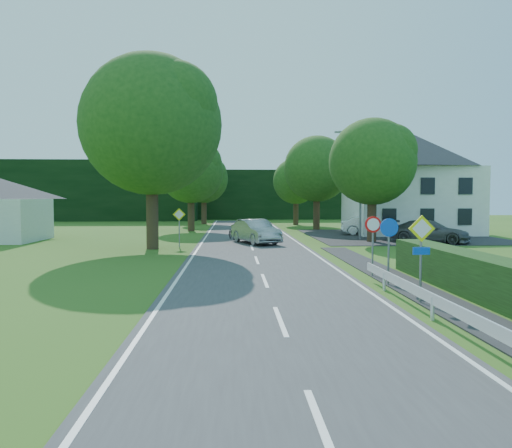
{
  "coord_description": "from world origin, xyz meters",
  "views": [
    {
      "loc": [
        -1.18,
        -6.19,
        3.1
      ],
      "look_at": [
        -0.07,
        17.31,
        1.85
      ],
      "focal_mm": 35.0,
      "sensor_mm": 36.0,
      "label": 1
    }
  ],
  "objects": [
    {
      "name": "ground",
      "position": [
        0.0,
        0.0,
        0.0
      ],
      "size": [
        160.0,
        160.0,
        0.0
      ],
      "primitive_type": "plane",
      "color": "#315919",
      "rests_on": "ground"
    },
    {
      "name": "road",
      "position": [
        0.0,
        20.0,
        0.02
      ],
      "size": [
        7.0,
        80.0,
        0.04
      ],
      "primitive_type": "cube",
      "color": "#3A3A3C",
      "rests_on": "ground"
    },
    {
      "name": "parking_pad",
      "position": [
        12.0,
        33.0,
        0.02
      ],
      "size": [
        14.0,
        16.0,
        0.04
      ],
      "primitive_type": "cube",
      "color": "black",
      "rests_on": "ground"
    },
    {
      "name": "line_edge_left",
      "position": [
        -3.25,
        20.0,
        0.04
      ],
      "size": [
        0.12,
        80.0,
        0.01
      ],
      "primitive_type": "cube",
      "color": "white",
      "rests_on": "road"
    },
    {
      "name": "line_edge_right",
      "position": [
        3.25,
        20.0,
        0.04
      ],
      "size": [
        0.12,
        80.0,
        0.01
      ],
      "primitive_type": "cube",
      "color": "white",
      "rests_on": "road"
    },
    {
      "name": "line_centre",
      "position": [
        0.0,
        20.0,
        0.04
      ],
      "size": [
        0.12,
        80.0,
        0.01
      ],
      "primitive_type": null,
      "color": "white",
      "rests_on": "road"
    },
    {
      "name": "tree_main",
      "position": [
        -6.0,
        24.0,
        5.82
      ],
      "size": [
        9.4,
        9.4,
        11.64
      ],
      "primitive_type": null,
      "color": "#1D4916",
      "rests_on": "ground"
    },
    {
      "name": "tree_left_far",
      "position": [
        -5.0,
        40.0,
        4.29
      ],
      "size": [
        7.0,
        7.0,
        8.58
      ],
      "primitive_type": null,
      "color": "#1D4916",
      "rests_on": "ground"
    },
    {
      "name": "tree_right_far",
      "position": [
        7.0,
        42.0,
        4.54
      ],
      "size": [
        7.4,
        7.4,
        9.09
      ],
      "primitive_type": null,
      "color": "#1D4916",
      "rests_on": "ground"
    },
    {
      "name": "tree_left_back",
      "position": [
        -4.5,
        52.0,
        4.04
      ],
      "size": [
        6.6,
        6.6,
        8.07
      ],
      "primitive_type": null,
      "color": "#1D4916",
      "rests_on": "ground"
    },
    {
      "name": "tree_right_back",
      "position": [
        6.0,
        50.0,
        3.78
      ],
      "size": [
        6.2,
        6.2,
        7.56
      ],
      "primitive_type": null,
      "color": "#1D4916",
      "rests_on": "ground"
    },
    {
      "name": "tree_right_mid",
      "position": [
        8.5,
        28.0,
        4.29
      ],
      "size": [
        7.0,
        7.0,
        8.58
      ],
      "primitive_type": null,
      "color": "#1D4916",
      "rests_on": "ground"
    },
    {
      "name": "treeline_left",
      "position": [
        -28.0,
        62.0,
        4.0
      ],
      "size": [
        44.0,
        6.0,
        8.0
      ],
      "primitive_type": "cube",
      "color": "black",
      "rests_on": "ground"
    },
    {
      "name": "treeline_right",
      "position": [
        8.0,
        66.0,
        3.5
      ],
      "size": [
        30.0,
        5.0,
        7.0
      ],
      "primitive_type": "cube",
      "color": "black",
      "rests_on": "ground"
    },
    {
      "name": "house_white",
      "position": [
        14.0,
        36.0,
        4.41
      ],
      "size": [
        10.6,
        8.4,
        8.6
      ],
      "color": "white",
      "rests_on": "ground"
    },
    {
      "name": "streetlight",
      "position": [
        8.06,
        30.0,
        4.46
      ],
      "size": [
        2.03,
        0.18,
        8.0
      ],
      "color": "gray",
      "rests_on": "ground"
    },
    {
      "name": "sign_priority_right",
      "position": [
        4.3,
        7.98,
        1.8
      ],
      "size": [
        0.78,
        0.09,
        2.59
      ],
      "color": "gray",
      "rests_on": "ground"
    },
    {
      "name": "sign_roundabout",
      "position": [
        4.3,
        10.98,
        1.67
      ],
      "size": [
        0.64,
        0.08,
        2.37
      ],
      "color": "gray",
      "rests_on": "ground"
    },
    {
      "name": "sign_speed_limit",
      "position": [
        4.3,
        12.97,
        1.77
      ],
      "size": [
        0.64,
        0.11,
        2.37
      ],
      "color": "gray",
      "rests_on": "ground"
    },
    {
      "name": "sign_priority_left",
      "position": [
        -4.5,
        24.98,
        1.72
      ],
      "size": [
        0.78,
        0.09,
        2.44
      ],
      "color": "gray",
      "rests_on": "ground"
    },
    {
      "name": "moving_car",
      "position": [
        0.37,
        26.94,
        0.84
      ],
      "size": [
        3.35,
        5.13,
        1.6
      ],
      "primitive_type": "imported",
      "rotation": [
        0.0,
        0.0,
        0.37
      ],
      "color": "#9D9DA1",
      "rests_on": "road"
    },
    {
      "name": "motorcycle",
      "position": [
        -1.2,
        30.2,
        0.55
      ],
      "size": [
        1.1,
        2.05,
        1.02
      ],
      "primitive_type": "imported",
      "rotation": [
        0.0,
        0.0,
        0.22
      ],
      "color": "black",
      "rests_on": "road"
    },
    {
      "name": "parked_car_silver_a",
      "position": [
        10.15,
        33.99,
        0.84
      ],
      "size": [
        5.09,
        2.85,
        1.59
      ],
      "primitive_type": "imported",
      "rotation": [
        0.0,
        0.0,
        1.32
      ],
      "color": "silver",
      "rests_on": "parking_pad"
    },
    {
      "name": "parked_car_grey",
      "position": [
        12.25,
        27.09,
        0.8
      ],
      "size": [
        5.52,
        4.61,
        1.51
      ],
      "primitive_type": "imported",
      "rotation": [
        0.0,
        0.0,
        1.0
      ],
      "color": "#4E4F53",
      "rests_on": "parking_pad"
    },
    {
      "name": "parked_car_silver_b",
      "position": [
        16.52,
        34.0,
        0.65
      ],
      "size": [
        4.71,
        2.8,
        1.23
      ],
      "primitive_type": "imported",
      "rotation": [
        0.0,
        0.0,
        1.75
      ],
      "color": "#AFAFB6",
      "rests_on": "parking_pad"
    },
    {
      "name": "parasol",
      "position": [
        10.12,
        35.0,
        1.14
      ],
      "size": [
        2.75,
        2.79,
        2.21
      ],
      "primitive_type": "imported",
      "rotation": [
        0.0,
        0.0,
        -0.15
      ],
      "color": "red",
      "rests_on": "parking_pad"
    }
  ]
}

